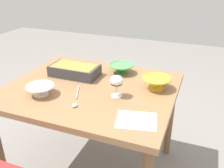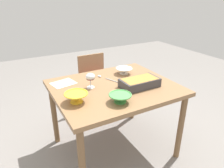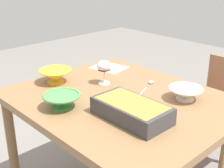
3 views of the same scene
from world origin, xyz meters
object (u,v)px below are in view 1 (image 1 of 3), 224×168
Objects in this scene: mixing_bowl at (41,89)px; small_bowl at (156,82)px; serving_bowl at (121,68)px; napkin at (137,120)px; wine_glass at (117,82)px; casserole_dish at (75,70)px; serving_spoon at (76,100)px; dining_table at (91,97)px.

small_bowl reaches higher than mixing_bowl.
serving_bowl reaches higher than napkin.
wine_glass is at bearing 18.80° from mixing_bowl.
wine_glass reaches higher than napkin.
wine_glass reaches higher than casserole_dish.
serving_spoon reaches higher than napkin.
wine_glass is 0.66× the size of napkin.
dining_table is at bearing 42.37° from mixing_bowl.
casserole_dish is 0.35m from serving_bowl.
serving_spoon is at bearing -145.39° from wine_glass.
small_bowl is (0.42, 0.13, 0.13)m from dining_table.
casserole_dish is at bearing 119.59° from serving_spoon.
mixing_bowl is 0.76m from small_bowl.
casserole_dish is 0.62m from small_bowl.
serving_bowl is (0.31, 0.17, -0.00)m from casserole_dish.
small_bowl is at bearing 39.30° from serving_spoon.
casserole_dish reaches higher than mixing_bowl.
casserole_dish is at bearing 145.36° from napkin.
napkin is at bearing -92.05° from small_bowl.
casserole_dish is at bearing 153.90° from wine_glass.
serving_bowl is at bearing 77.48° from serving_spoon.
wine_glass is at bearing -26.10° from casserole_dish.
dining_table is at bearing -162.78° from small_bowl.
casserole_dish is 1.65× the size of napkin.
serving_bowl reaches higher than dining_table.
casserole_dish is 1.86× the size of small_bowl.
small_bowl is at bearing 27.99° from mixing_bowl.
casserole_dish is 0.40m from serving_spoon.
wine_glass is 0.30m from small_bowl.
dining_table is 5.90× the size of small_bowl.
wine_glass is 0.27m from serving_spoon.
dining_table is 0.46m from small_bowl.
small_bowl reaches higher than napkin.
wine_glass is at bearing -75.15° from serving_bowl.
dining_table is 0.35m from serving_bowl.
serving_bowl is (-0.10, 0.37, -0.06)m from wine_glass.
mixing_bowl is (-0.46, -0.16, -0.06)m from wine_glass.
casserole_dish is at bearing -151.61° from serving_bowl.
casserole_dish is at bearing 146.12° from dining_table.
dining_table is 5.23× the size of napkin.
small_bowl is at bearing -28.72° from serving_bowl.
small_bowl is at bearing 43.46° from wine_glass.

